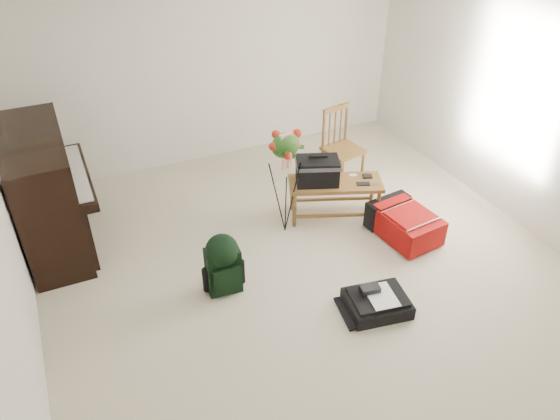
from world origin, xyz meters
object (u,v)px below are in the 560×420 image
bench (325,177)px  flower_stand (285,184)px  piano (48,195)px  black_duffel (377,302)px  green_backpack (223,262)px  dining_chair (342,147)px  red_suitcase (402,221)px

bench → flower_stand: size_ratio=0.90×
piano → black_duffel: 3.40m
black_duffel → green_backpack: bearing=154.4°
flower_stand → piano: bearing=151.7°
green_backpack → dining_chair: bearing=37.4°
piano → black_duffel: (2.52, -2.23, -0.52)m
piano → flower_stand: size_ratio=1.23×
dining_chair → black_duffel: size_ratio=1.54×
red_suitcase → green_backpack: 2.04m
dining_chair → flower_stand: bearing=-158.6°
dining_chair → red_suitcase: dining_chair is taller
black_duffel → dining_chair: bearing=78.2°
dining_chair → green_backpack: dining_chair is taller
piano → bench: (2.73, -0.78, -0.05)m
piano → red_suitcase: piano is taller
black_duffel → flower_stand: flower_stand is taller
bench → black_duffel: size_ratio=1.79×
dining_chair → flower_stand: size_ratio=0.78×
piano → bench: size_ratio=1.37×
red_suitcase → green_backpack: green_backpack is taller
piano → flower_stand: (2.26, -0.80, -0.01)m
dining_chair → bench: bearing=-143.1°
bench → green_backpack: size_ratio=1.75×
dining_chair → red_suitcase: 1.28m
dining_chair → black_duffel: (-0.81, -2.11, -0.38)m
dining_chair → green_backpack: 2.37m
black_duffel → green_backpack: 1.45m
black_duffel → red_suitcase: bearing=54.5°
dining_chair → black_duffel: dining_chair is taller
dining_chair → green_backpack: size_ratio=1.51×
red_suitcase → black_duffel: bearing=-141.6°
piano → bench: piano is taller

